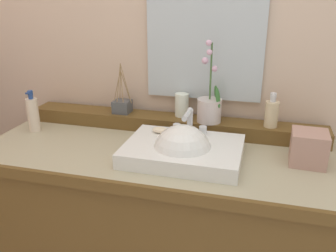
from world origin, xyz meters
TOP-DOWN VIEW (x-y plane):
  - wall_back at (0.00, 0.41)m, footprint 3.01×0.20m
  - vanity_cabinet at (0.00, -0.00)m, footprint 1.47×0.62m
  - back_ledge at (0.00, 0.23)m, footprint 1.39×0.13m
  - sink_basin at (0.12, -0.06)m, footprint 0.45×0.33m
  - soap_bar at (-0.00, 0.04)m, footprint 0.07×0.04m
  - potted_plant at (0.18, 0.21)m, footprint 0.11×0.11m
  - soap_dispenser at (0.44, 0.21)m, footprint 0.06×0.06m
  - tumbler_cup at (0.04, 0.25)m, footprint 0.06×0.06m
  - reed_diffuser at (-0.25, 0.23)m, footprint 0.09×0.08m
  - lotion_bottle at (-0.61, 0.05)m, footprint 0.05×0.06m
  - tissue_box at (0.58, 0.03)m, footprint 0.13×0.13m
  - mirror at (0.13, 0.30)m, footprint 0.52×0.02m

SIDE VIEW (x-z plane):
  - vanity_cabinet at x=0.00m, z-range 0.00..0.83m
  - sink_basin at x=0.12m, z-range 0.72..0.98m
  - back_ledge at x=0.00m, z-range 0.83..0.89m
  - tissue_box at x=0.58m, z-range 0.83..0.95m
  - soap_bar at x=0.00m, z-range 0.88..0.91m
  - lotion_bottle at x=-0.61m, z-range 0.81..1.00m
  - reed_diffuser at x=-0.25m, z-range 0.80..1.04m
  - tumbler_cup at x=0.04m, z-range 0.89..1.00m
  - soap_dispenser at x=0.44m, z-range 0.88..1.03m
  - potted_plant at x=0.18m, z-range 0.78..1.14m
  - mirror at x=0.13m, z-range 0.97..1.52m
  - wall_back at x=0.00m, z-range 0.00..2.62m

